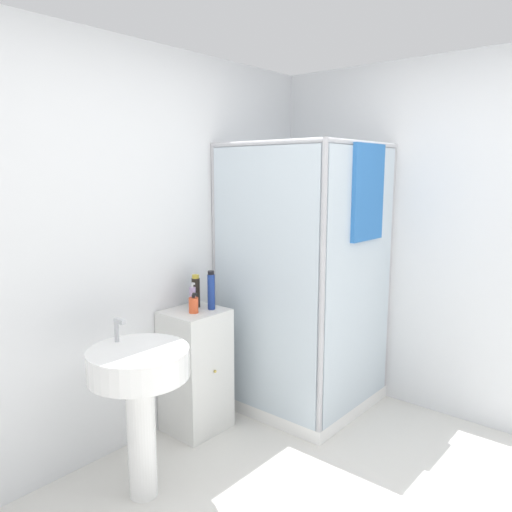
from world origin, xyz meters
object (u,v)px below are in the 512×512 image
Objects in this scene: shampoo_bottle_tall_black at (196,291)px; lotion_bottle_white at (193,298)px; shampoo_bottle_blue at (211,291)px; soap_dispenser at (194,305)px; sink at (139,384)px.

shampoo_bottle_tall_black reaches higher than lotion_bottle_white.
soap_dispenser is at bearing 168.59° from shampoo_bottle_blue.
sink is at bearing -162.44° from shampoo_bottle_blue.
shampoo_bottle_blue reaches higher than shampoo_bottle_tall_black.
lotion_bottle_white is at bearing 26.00° from sink.
sink is 3.70× the size of shampoo_bottle_blue.
soap_dispenser is 0.51× the size of shampoo_bottle_blue.
soap_dispenser is at bearing -128.84° from lotion_bottle_white.
shampoo_bottle_tall_black is 0.86× the size of shampoo_bottle_blue.
shampoo_bottle_blue is at bearing -11.41° from soap_dispenser.
sink is 4.32× the size of shampoo_bottle_tall_black.
shampoo_bottle_tall_black is at bearing 25.78° from lotion_bottle_white.
shampoo_bottle_blue is at bearing -77.56° from shampoo_bottle_tall_black.
shampoo_bottle_tall_black reaches higher than sink.
shampoo_bottle_blue is 0.13m from lotion_bottle_white.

